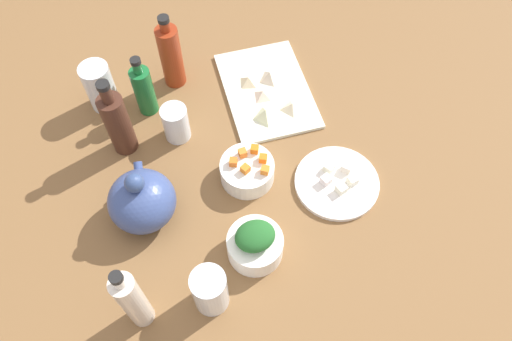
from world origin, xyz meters
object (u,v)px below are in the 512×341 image
Objects in this scene: bottle_3 at (133,300)px; drinking_glass_2 at (210,291)px; bowl_greens at (255,246)px; drinking_glass_1 at (100,87)px; bottle_1 at (171,56)px; drinking_glass_0 at (176,123)px; bottle_2 at (144,90)px; bottle_0 at (118,123)px; teapot at (142,201)px; cutting_board at (267,90)px; bowl_carrots at (247,171)px; plate_tofu at (337,183)px.

bottle_3 is 1.96× the size of drinking_glass_2.
drinking_glass_1 is at bearing 33.27° from bowl_greens.
drinking_glass_0 is at bearing 176.76° from bottle_1.
bottle_2 is 55.06cm from drinking_glass_2.
bottle_2 is 11.79cm from drinking_glass_1.
bottle_0 is 1.05× the size of bottle_1.
cutting_board is at bearing -47.47° from teapot.
bowl_carrots is 1.05× the size of drinking_glass_2.
drinking_glass_0 is (35.04, 13.90, 1.89)cm from bowl_greens.
teapot is (-5.80, 24.72, 3.89)cm from bowl_carrots.
bottle_3 is at bearing -177.75° from bottle_0.
bottle_0 is at bearing 143.80° from bottle_1.
bowl_carrots is 40.69cm from bottle_3.
bottle_3 reaches higher than drinking_glass_1.
bowl_greens is 0.95× the size of bowl_carrots.
bottle_3 reaches higher than bowl_greens.
bottle_0 is 1.73× the size of drinking_glass_1.
drinking_glass_0 is at bearing 59.58° from plate_tofu.
teapot is at bearing 175.54° from bottle_2.
bowl_carrots is at bearing -76.79° from teapot.
bottle_3 is (-43.90, -1.73, 0.99)cm from bottle_0.
drinking_glass_1 reaches higher than bowl_carrots.
drinking_glass_2 reaches higher than bowl_carrots.
bottle_0 is 1.90× the size of drinking_glass_2.
teapot is 31.45cm from bottle_2.
plate_tofu is at bearing -138.48° from bottle_1.
bottle_2 is at bearing 34.63° from drinking_glass_0.
bottle_3 is 46.81cm from drinking_glass_0.
bottle_1 is at bearing -36.20° from bottle_0.
drinking_glass_2 is at bearing 157.82° from cutting_board.
bowl_carrots is at bearing -23.44° from drinking_glass_2.
teapot is 1.36× the size of drinking_glass_2.
bowl_greens is 14.58cm from drinking_glass_2.
bottle_1 is at bearing 1.79° from drinking_glass_2.
drinking_glass_2 is (-22.81, -12.31, -0.44)cm from teapot.
bottle_0 is (20.28, 49.70, 9.10)cm from plate_tofu.
drinking_glass_0 is 0.73× the size of drinking_glass_1.
bottle_2 is at bearing -30.41° from bottle_0.
teapot is at bearing 59.58° from bowl_greens.
bottle_2 is at bearing 24.78° from bowl_greens.
teapot is at bearing 132.53° from cutting_board.
bowl_greens is 0.51× the size of bottle_3.
cutting_board is 27.58cm from drinking_glass_0.
bowl_carrots reaches higher than cutting_board.
bottle_3 is at bearing 175.07° from bottle_2.
drinking_glass_1 is at bearing 19.99° from drinking_glass_2.
drinking_glass_0 is at bearing 3.90° from drinking_glass_2.
drinking_glass_2 is (-62.77, -1.96, -3.46)cm from bottle_1.
plate_tofu is 54.42cm from bottle_3.
drinking_glass_1 is (3.37, 43.24, 6.32)cm from cutting_board.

